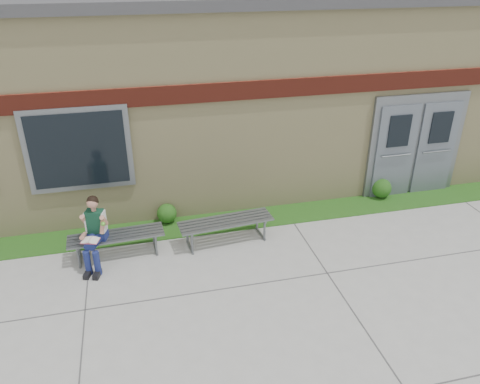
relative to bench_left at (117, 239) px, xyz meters
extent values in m
plane|color=#9E9E99|center=(2.48, -1.90, -0.34)|extent=(80.00, 80.00, 0.00)
cube|color=#214C14|center=(2.48, 0.70, -0.33)|extent=(16.00, 0.80, 0.02)
cube|color=beige|center=(2.48, 4.10, 1.66)|extent=(16.00, 6.00, 4.00)
cube|color=maroon|center=(2.48, 1.07, 2.26)|extent=(16.00, 0.06, 0.35)
cube|color=slate|center=(-0.52, 1.06, 1.36)|extent=(1.90, 0.08, 1.60)
cube|color=black|center=(-0.52, 1.02, 1.36)|extent=(1.70, 0.04, 1.40)
cube|color=slate|center=(6.48, 1.06, 0.81)|extent=(2.20, 0.08, 2.30)
cube|color=slate|center=(5.98, 1.01, 0.71)|extent=(0.92, 0.06, 2.10)
cube|color=slate|center=(6.98, 1.01, 0.71)|extent=(0.92, 0.06, 2.10)
cube|color=slate|center=(0.00, 0.00, 0.08)|extent=(1.70, 0.56, 0.03)
cube|color=slate|center=(-0.67, 0.00, -0.15)|extent=(0.07, 0.47, 0.38)
cube|color=slate|center=(0.67, 0.00, -0.15)|extent=(0.07, 0.47, 0.38)
cube|color=slate|center=(2.00, 0.00, 0.11)|extent=(1.81, 0.66, 0.03)
cube|color=slate|center=(1.29, 0.00, -0.13)|extent=(0.09, 0.49, 0.40)
cube|color=slate|center=(2.71, 0.00, -0.13)|extent=(0.09, 0.49, 0.40)
cube|color=navy|center=(-0.30, -0.05, 0.17)|extent=(0.36, 0.30, 0.15)
cube|color=#103C2F|center=(-0.30, -0.06, 0.45)|extent=(0.33, 0.26, 0.42)
sphere|color=tan|center=(-0.30, -0.07, 0.82)|extent=(0.24, 0.24, 0.19)
sphere|color=black|center=(-0.30, -0.06, 0.84)|extent=(0.25, 0.25, 0.20)
cylinder|color=navy|center=(-0.44, -0.25, 0.19)|extent=(0.24, 0.41, 0.14)
cylinder|color=navy|center=(-0.29, -0.30, 0.19)|extent=(0.24, 0.41, 0.14)
cylinder|color=navy|center=(-0.49, -0.46, -0.11)|extent=(0.11, 0.11, 0.46)
cylinder|color=navy|center=(-0.34, -0.51, -0.11)|extent=(0.11, 0.11, 0.46)
cube|color=black|center=(-0.51, -0.52, -0.29)|extent=(0.16, 0.25, 0.09)
cube|color=black|center=(-0.35, -0.57, -0.29)|extent=(0.16, 0.25, 0.09)
cylinder|color=tan|center=(-0.48, -0.06, 0.51)|extent=(0.14, 0.22, 0.24)
cylinder|color=tan|center=(-0.15, -0.17, 0.51)|extent=(0.14, 0.22, 0.24)
cube|color=white|center=(-0.40, -0.38, 0.28)|extent=(0.33, 0.28, 0.01)
cube|color=#D04E6C|center=(-0.40, -0.38, 0.27)|extent=(0.33, 0.28, 0.01)
sphere|color=#54AE2E|center=(-0.16, -0.30, 0.52)|extent=(0.08, 0.08, 0.08)
sphere|color=#214C14|center=(0.98, 0.95, -0.12)|extent=(0.40, 0.40, 0.40)
sphere|color=#214C14|center=(5.75, 0.95, -0.10)|extent=(0.43, 0.43, 0.43)
camera|label=1|loc=(0.50, -7.39, 4.54)|focal=35.00mm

